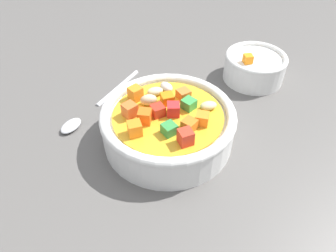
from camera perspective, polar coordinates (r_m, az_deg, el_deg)
ground_plane at (r=48.19cm, az=0.00°, el=-3.28°), size 140.00×140.00×2.00cm
soup_bowl_main at (r=45.28cm, az=-0.02°, el=0.37°), size 19.44×19.44×7.07cm
spoon at (r=54.02cm, az=-13.45°, el=3.46°), size 12.11×18.11×1.02cm
side_bowl_small at (r=60.76cm, az=15.53°, el=10.41°), size 11.17×11.17×5.87cm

